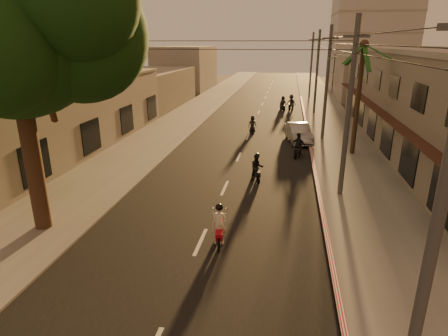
{
  "coord_description": "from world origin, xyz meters",
  "views": [
    {
      "loc": [
        3.2,
        -11.14,
        7.77
      ],
      "look_at": [
        0.09,
        7.21,
        1.46
      ],
      "focal_mm": 30.0,
      "sensor_mm": 36.0,
      "label": 1
    }
  ],
  "objects_px": {
    "scooter_mid_a": "(257,168)",
    "parked_car": "(299,133)",
    "palm_tree": "(364,51)",
    "scooter_far_b": "(291,103)",
    "broadleaf_tree": "(21,21)",
    "scooter_red": "(219,226)",
    "scooter_far_c": "(283,104)",
    "scooter_mid_b": "(298,146)",
    "scooter_far_a": "(252,125)"
  },
  "relations": [
    {
      "from": "scooter_red",
      "to": "broadleaf_tree",
      "type": "bearing_deg",
      "value": 170.75
    },
    {
      "from": "scooter_mid_a",
      "to": "scooter_red",
      "type": "bearing_deg",
      "value": -112.16
    },
    {
      "from": "palm_tree",
      "to": "scooter_far_b",
      "type": "distance_m",
      "value": 19.9
    },
    {
      "from": "parked_car",
      "to": "broadleaf_tree",
      "type": "bearing_deg",
      "value": -133.38
    },
    {
      "from": "scooter_mid_a",
      "to": "scooter_far_c",
      "type": "bearing_deg",
      "value": 71.99
    },
    {
      "from": "scooter_red",
      "to": "scooter_mid_b",
      "type": "distance_m",
      "value": 13.16
    },
    {
      "from": "scooter_red",
      "to": "scooter_far_b",
      "type": "relative_size",
      "value": 0.96
    },
    {
      "from": "scooter_far_b",
      "to": "parked_car",
      "type": "distance_m",
      "value": 15.34
    },
    {
      "from": "broadleaf_tree",
      "to": "parked_car",
      "type": "xyz_separation_m",
      "value": [
        10.84,
        16.9,
        -7.73
      ]
    },
    {
      "from": "palm_tree",
      "to": "scooter_mid_b",
      "type": "height_order",
      "value": "palm_tree"
    },
    {
      "from": "broadleaf_tree",
      "to": "scooter_far_b",
      "type": "relative_size",
      "value": 6.51
    },
    {
      "from": "palm_tree",
      "to": "scooter_red",
      "type": "distance_m",
      "value": 16.95
    },
    {
      "from": "broadleaf_tree",
      "to": "palm_tree",
      "type": "height_order",
      "value": "broadleaf_tree"
    },
    {
      "from": "scooter_mid_a",
      "to": "scooter_mid_b",
      "type": "bearing_deg",
      "value": 49.38
    },
    {
      "from": "palm_tree",
      "to": "parked_car",
      "type": "distance_m",
      "value": 8.03
    },
    {
      "from": "scooter_mid_b",
      "to": "parked_car",
      "type": "xyz_separation_m",
      "value": [
        0.13,
        4.26,
        -0.06
      ]
    },
    {
      "from": "scooter_far_c",
      "to": "parked_car",
      "type": "bearing_deg",
      "value": -103.22
    },
    {
      "from": "scooter_red",
      "to": "scooter_far_b",
      "type": "bearing_deg",
      "value": 76.41
    },
    {
      "from": "parked_car",
      "to": "scooter_far_c",
      "type": "distance_m",
      "value": 14.58
    },
    {
      "from": "scooter_mid_a",
      "to": "scooter_far_a",
      "type": "relative_size",
      "value": 1.05
    },
    {
      "from": "palm_tree",
      "to": "scooter_far_c",
      "type": "distance_m",
      "value": 19.39
    },
    {
      "from": "scooter_mid_a",
      "to": "scooter_far_b",
      "type": "xyz_separation_m",
      "value": [
        2.01,
        24.84,
        0.09
      ]
    },
    {
      "from": "scooter_red",
      "to": "scooter_mid_b",
      "type": "bearing_deg",
      "value": 66.85
    },
    {
      "from": "scooter_mid_b",
      "to": "scooter_far_a",
      "type": "distance_m",
      "value": 7.85
    },
    {
      "from": "scooter_mid_a",
      "to": "parked_car",
      "type": "relative_size",
      "value": 0.36
    },
    {
      "from": "scooter_far_b",
      "to": "scooter_far_c",
      "type": "bearing_deg",
      "value": -121.74
    },
    {
      "from": "parked_car",
      "to": "scooter_mid_b",
      "type": "bearing_deg",
      "value": -102.42
    },
    {
      "from": "broadleaf_tree",
      "to": "palm_tree",
      "type": "relative_size",
      "value": 1.48
    },
    {
      "from": "scooter_far_a",
      "to": "scooter_far_b",
      "type": "xyz_separation_m",
      "value": [
        3.43,
        12.77,
        0.14
      ]
    },
    {
      "from": "scooter_mid_a",
      "to": "broadleaf_tree",
      "type": "bearing_deg",
      "value": -153.74
    },
    {
      "from": "scooter_far_a",
      "to": "scooter_far_c",
      "type": "height_order",
      "value": "scooter_far_c"
    },
    {
      "from": "scooter_mid_b",
      "to": "scooter_far_c",
      "type": "xyz_separation_m",
      "value": [
        -1.42,
        18.75,
        -0.01
      ]
    },
    {
      "from": "scooter_red",
      "to": "parked_car",
      "type": "distance_m",
      "value": 17.34
    },
    {
      "from": "scooter_mid_b",
      "to": "scooter_mid_a",
      "type": "bearing_deg",
      "value": -100.16
    },
    {
      "from": "palm_tree",
      "to": "scooter_mid_a",
      "type": "bearing_deg",
      "value": -134.47
    },
    {
      "from": "broadleaf_tree",
      "to": "scooter_red",
      "type": "xyz_separation_m",
      "value": [
        7.39,
        -0.1,
        -7.7
      ]
    },
    {
      "from": "scooter_far_a",
      "to": "broadleaf_tree",
      "type": "bearing_deg",
      "value": -114.45
    },
    {
      "from": "palm_tree",
      "to": "scooter_far_b",
      "type": "height_order",
      "value": "palm_tree"
    },
    {
      "from": "scooter_mid_a",
      "to": "parked_car",
      "type": "distance_m",
      "value": 9.86
    },
    {
      "from": "scooter_red",
      "to": "scooter_far_c",
      "type": "relative_size",
      "value": 1.03
    },
    {
      "from": "scooter_red",
      "to": "parked_car",
      "type": "bearing_deg",
      "value": 70.0
    },
    {
      "from": "palm_tree",
      "to": "scooter_mid_b",
      "type": "distance_m",
      "value": 7.55
    },
    {
      "from": "palm_tree",
      "to": "scooter_red",
      "type": "height_order",
      "value": "palm_tree"
    },
    {
      "from": "scooter_far_b",
      "to": "parked_car",
      "type": "height_order",
      "value": "scooter_far_b"
    },
    {
      "from": "scooter_mid_a",
      "to": "scooter_mid_b",
      "type": "distance_m",
      "value": 5.8
    },
    {
      "from": "scooter_red",
      "to": "scooter_far_b",
      "type": "distance_m",
      "value": 32.45
    },
    {
      "from": "parked_car",
      "to": "scooter_mid_a",
      "type": "bearing_deg",
      "value": -115.9
    },
    {
      "from": "parked_car",
      "to": "scooter_far_c",
      "type": "xyz_separation_m",
      "value": [
        -1.55,
        14.49,
        0.05
      ]
    },
    {
      "from": "palm_tree",
      "to": "broadleaf_tree",
      "type": "bearing_deg",
      "value": -136.52
    },
    {
      "from": "scooter_far_a",
      "to": "scooter_far_c",
      "type": "bearing_deg",
      "value": 73.3
    }
  ]
}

